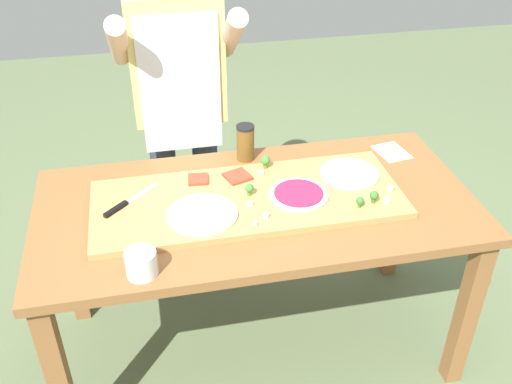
# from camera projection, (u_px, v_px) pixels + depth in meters

# --- Properties ---
(ground_plane) EXTENTS (8.00, 8.00, 0.00)m
(ground_plane) POSITION_uv_depth(u_px,v_px,m) (256.00, 343.00, 2.70)
(ground_plane) COLOR #60704C
(prep_table) EXTENTS (1.70, 0.83, 0.80)m
(prep_table) POSITION_uv_depth(u_px,v_px,m) (256.00, 223.00, 2.31)
(prep_table) COLOR brown
(prep_table) RESTS_ON ground
(cutting_board) EXTENTS (1.19, 0.47, 0.03)m
(cutting_board) POSITION_uv_depth(u_px,v_px,m) (248.00, 199.00, 2.25)
(cutting_board) COLOR tan
(cutting_board) RESTS_ON prep_table
(chefs_knife) EXTENTS (0.22, 0.20, 0.02)m
(chefs_knife) POSITION_uv_depth(u_px,v_px,m) (124.00, 204.00, 2.19)
(chefs_knife) COLOR #B7BABF
(chefs_knife) RESTS_ON cutting_board
(pizza_whole_beet_magenta) EXTENTS (0.23, 0.23, 0.02)m
(pizza_whole_beet_magenta) POSITION_uv_depth(u_px,v_px,m) (299.00, 194.00, 2.24)
(pizza_whole_beet_magenta) COLOR beige
(pizza_whole_beet_magenta) RESTS_ON cutting_board
(pizza_whole_white_garlic) EXTENTS (0.24, 0.24, 0.02)m
(pizza_whole_white_garlic) POSITION_uv_depth(u_px,v_px,m) (349.00, 173.00, 2.37)
(pizza_whole_white_garlic) COLOR beige
(pizza_whole_white_garlic) RESTS_ON cutting_board
(pizza_whole_cheese_artichoke) EXTENTS (0.27, 0.27, 0.02)m
(pizza_whole_cheese_artichoke) POSITION_uv_depth(u_px,v_px,m) (202.00, 214.00, 2.13)
(pizza_whole_cheese_artichoke) COLOR beige
(pizza_whole_cheese_artichoke) RESTS_ON cutting_board
(pizza_slice_far_right) EXTENTS (0.12, 0.12, 0.01)m
(pizza_slice_far_right) POSITION_uv_depth(u_px,v_px,m) (238.00, 176.00, 2.35)
(pizza_slice_far_right) COLOR #BC3D28
(pizza_slice_far_right) RESTS_ON cutting_board
(pizza_slice_far_left) EXTENTS (0.09, 0.09, 0.01)m
(pizza_slice_far_left) POSITION_uv_depth(u_px,v_px,m) (198.00, 179.00, 2.33)
(pizza_slice_far_left) COLOR #BC3D28
(pizza_slice_far_left) RESTS_ON cutting_board
(broccoli_floret_back_right) EXTENTS (0.04, 0.04, 0.06)m
(broccoli_floret_back_right) POSITION_uv_depth(u_px,v_px,m) (265.00, 161.00, 2.40)
(broccoli_floret_back_right) COLOR #487A23
(broccoli_floret_back_right) RESTS_ON cutting_board
(broccoli_floret_center_right) EXTENTS (0.03, 0.03, 0.04)m
(broccoli_floret_center_right) POSITION_uv_depth(u_px,v_px,m) (360.00, 201.00, 2.17)
(broccoli_floret_center_right) COLOR #3F7220
(broccoli_floret_center_right) RESTS_ON cutting_board
(broccoli_floret_front_left) EXTENTS (0.04, 0.04, 0.05)m
(broccoli_floret_front_left) POSITION_uv_depth(u_px,v_px,m) (249.00, 188.00, 2.23)
(broccoli_floret_front_left) COLOR #487A23
(broccoli_floret_front_left) RESTS_ON cutting_board
(broccoli_floret_center_left) EXTENTS (0.03, 0.03, 0.05)m
(broccoli_floret_center_left) POSITION_uv_depth(u_px,v_px,m) (374.00, 196.00, 2.19)
(broccoli_floret_center_left) COLOR #3F7220
(broccoli_floret_center_left) RESTS_ON cutting_board
(cheese_crumble_a) EXTENTS (0.02, 0.02, 0.02)m
(cheese_crumble_a) POSITION_uv_depth(u_px,v_px,m) (261.00, 173.00, 2.37)
(cheese_crumble_a) COLOR silver
(cheese_crumble_a) RESTS_ON cutting_board
(cheese_crumble_b) EXTENTS (0.02, 0.02, 0.01)m
(cheese_crumble_b) POSITION_uv_depth(u_px,v_px,m) (256.00, 224.00, 2.09)
(cheese_crumble_b) COLOR white
(cheese_crumble_b) RESTS_ON cutting_board
(cheese_crumble_c) EXTENTS (0.03, 0.03, 0.02)m
(cheese_crumble_c) POSITION_uv_depth(u_px,v_px,m) (391.00, 189.00, 2.27)
(cheese_crumble_c) COLOR silver
(cheese_crumble_c) RESTS_ON cutting_board
(cheese_crumble_d) EXTENTS (0.02, 0.02, 0.02)m
(cheese_crumble_d) POSITION_uv_depth(u_px,v_px,m) (250.00, 204.00, 2.19)
(cheese_crumble_d) COLOR white
(cheese_crumble_d) RESTS_ON cutting_board
(cheese_crumble_e) EXTENTS (0.03, 0.03, 0.02)m
(cheese_crumble_e) POSITION_uv_depth(u_px,v_px,m) (266.00, 216.00, 2.12)
(cheese_crumble_e) COLOR silver
(cheese_crumble_e) RESTS_ON cutting_board
(cheese_crumble_f) EXTENTS (0.02, 0.02, 0.02)m
(cheese_crumble_f) POSITION_uv_depth(u_px,v_px,m) (387.00, 201.00, 2.20)
(cheese_crumble_f) COLOR silver
(cheese_crumble_f) RESTS_ON cutting_board
(flour_cup) EXTENTS (0.10, 0.10, 0.09)m
(flour_cup) POSITION_uv_depth(u_px,v_px,m) (141.00, 265.00, 1.89)
(flour_cup) COLOR white
(flour_cup) RESTS_ON prep_table
(sauce_jar) EXTENTS (0.08, 0.08, 0.16)m
(sauce_jar) POSITION_uv_depth(u_px,v_px,m) (245.00, 143.00, 2.49)
(sauce_jar) COLOR brown
(sauce_jar) RESTS_ON prep_table
(recipe_note) EXTENTS (0.15, 0.18, 0.00)m
(recipe_note) POSITION_uv_depth(u_px,v_px,m) (392.00, 152.00, 2.58)
(recipe_note) COLOR white
(recipe_note) RESTS_ON prep_table
(cook_center) EXTENTS (0.54, 0.39, 1.67)m
(cook_center) POSITION_uv_depth(u_px,v_px,m) (180.00, 97.00, 2.59)
(cook_center) COLOR #333847
(cook_center) RESTS_ON ground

